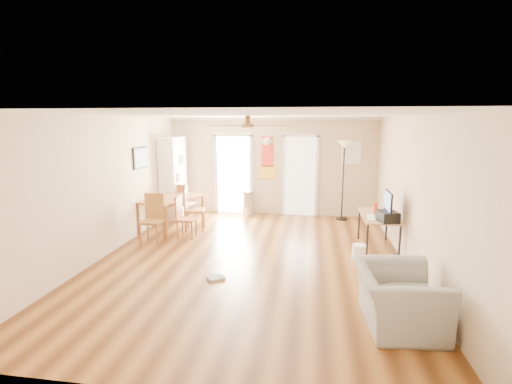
% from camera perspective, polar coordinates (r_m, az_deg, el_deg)
% --- Properties ---
extents(floor, '(7.00, 7.00, 0.00)m').
position_cam_1_polar(floor, '(6.96, -0.75, -10.27)').
color(floor, brown).
rests_on(floor, ground).
extents(ceiling, '(5.50, 7.00, 0.00)m').
position_cam_1_polar(ceiling, '(6.49, -0.80, 11.67)').
color(ceiling, silver).
rests_on(ceiling, floor).
extents(wall_back, '(5.50, 0.04, 2.60)m').
position_cam_1_polar(wall_back, '(10.03, 2.47, 3.89)').
color(wall_back, beige).
rests_on(wall_back, floor).
extents(wall_front, '(5.50, 0.04, 2.60)m').
position_cam_1_polar(wall_front, '(3.31, -10.79, -10.56)').
color(wall_front, beige).
rests_on(wall_front, floor).
extents(wall_left, '(0.04, 7.00, 2.60)m').
position_cam_1_polar(wall_left, '(7.55, -21.85, 0.86)').
color(wall_left, beige).
rests_on(wall_left, floor).
extents(wall_right, '(0.04, 7.00, 2.60)m').
position_cam_1_polar(wall_right, '(6.73, 22.99, -0.33)').
color(wall_right, beige).
rests_on(wall_right, floor).
extents(crown_molding, '(5.50, 7.00, 0.08)m').
position_cam_1_polar(crown_molding, '(6.49, -0.80, 11.32)').
color(crown_molding, white).
rests_on(crown_molding, wall_back).
extents(kitchen_doorway, '(0.90, 0.10, 2.10)m').
position_cam_1_polar(kitchen_doorway, '(10.22, -3.42, 2.59)').
color(kitchen_doorway, white).
rests_on(kitchen_doorway, wall_back).
extents(bathroom_doorway, '(0.80, 0.10, 2.10)m').
position_cam_1_polar(bathroom_doorway, '(10.00, 6.73, 2.36)').
color(bathroom_doorway, white).
rests_on(bathroom_doorway, wall_back).
extents(wall_decal, '(0.46, 0.03, 1.10)m').
position_cam_1_polar(wall_decal, '(10.00, 1.76, 5.32)').
color(wall_decal, red).
rests_on(wall_decal, wall_back).
extents(ac_grille, '(0.50, 0.04, 0.60)m').
position_cam_1_polar(ac_grille, '(9.96, 14.34, 5.83)').
color(ac_grille, white).
rests_on(ac_grille, wall_back).
extents(framed_poster, '(0.04, 0.66, 0.48)m').
position_cam_1_polar(framed_poster, '(8.71, -17.27, 5.03)').
color(framed_poster, black).
rests_on(framed_poster, wall_left).
extents(ceiling_fan, '(1.24, 1.24, 0.20)m').
position_cam_1_polar(ceiling_fan, '(6.20, -1.26, 10.15)').
color(ceiling_fan, '#593819').
rests_on(ceiling_fan, ceiling).
extents(bookshelf, '(0.48, 0.97, 2.10)m').
position_cam_1_polar(bookshelf, '(9.96, -12.58, 2.15)').
color(bookshelf, white).
rests_on(bookshelf, floor).
extents(dining_table, '(1.33, 1.71, 0.75)m').
position_cam_1_polar(dining_table, '(8.95, -12.70, -3.23)').
color(dining_table, '#9D5A32').
rests_on(dining_table, floor).
extents(dining_chair_right_a, '(0.52, 0.52, 1.07)m').
position_cam_1_polar(dining_chair_right_a, '(8.73, -9.38, -2.37)').
color(dining_chair_right_a, '#8F5E2E').
rests_on(dining_chair_right_a, floor).
extents(dining_chair_right_b, '(0.38, 0.38, 0.92)m').
position_cam_1_polar(dining_chair_right_b, '(8.22, -10.58, -3.78)').
color(dining_chair_right_b, '#AB6637').
rests_on(dining_chair_right_b, floor).
extents(dining_chair_near, '(0.42, 0.42, 1.01)m').
position_cam_1_polar(dining_chair_near, '(8.05, -15.70, -4.00)').
color(dining_chair_near, '#905F2E').
rests_on(dining_chair_near, floor).
extents(dining_chair_far, '(0.47, 0.47, 0.93)m').
position_cam_1_polar(dining_chair_far, '(9.77, -10.72, -1.45)').
color(dining_chair_far, '#A26934').
rests_on(dining_chair_far, floor).
extents(trash_can, '(0.39, 0.39, 0.67)m').
position_cam_1_polar(trash_can, '(10.03, -1.25, -1.70)').
color(trash_can, '#BDBEC0').
rests_on(trash_can, floor).
extents(torchiere_lamp, '(0.40, 0.40, 2.03)m').
position_cam_1_polar(torchiere_lamp, '(9.72, 13.17, 1.71)').
color(torchiere_lamp, black).
rests_on(torchiere_lamp, floor).
extents(computer_desk, '(0.65, 1.30, 0.69)m').
position_cam_1_polar(computer_desk, '(7.75, 18.12, -5.89)').
color(computer_desk, tan).
rests_on(computer_desk, floor).
extents(imac, '(0.25, 0.58, 0.54)m').
position_cam_1_polar(imac, '(7.27, 19.59, -2.02)').
color(imac, black).
rests_on(imac, computer_desk).
extents(keyboard, '(0.20, 0.46, 0.02)m').
position_cam_1_polar(keyboard, '(7.40, 17.24, -3.77)').
color(keyboard, white).
rests_on(keyboard, computer_desk).
extents(printer, '(0.40, 0.44, 0.19)m').
position_cam_1_polar(printer, '(7.21, 19.50, -3.56)').
color(printer, black).
rests_on(printer, computer_desk).
extents(orange_bottle, '(0.09, 0.09, 0.25)m').
position_cam_1_polar(orange_bottle, '(7.60, 17.78, -2.49)').
color(orange_bottle, '#E44114').
rests_on(orange_bottle, computer_desk).
extents(wastebasket_a, '(0.30, 0.30, 0.29)m').
position_cam_1_polar(wastebasket_a, '(7.14, 15.47, -8.89)').
color(wastebasket_a, white).
rests_on(wastebasket_a, floor).
extents(wastebasket_b, '(0.33, 0.33, 0.30)m').
position_cam_1_polar(wastebasket_b, '(6.00, 20.67, -12.98)').
color(wastebasket_b, white).
rests_on(wastebasket_b, floor).
extents(floor_cloth, '(0.33, 0.31, 0.04)m').
position_cam_1_polar(floor_cloth, '(6.18, -6.14, -12.95)').
color(floor_cloth, '#969691').
rests_on(floor_cloth, floor).
extents(armchair, '(1.04, 1.17, 0.72)m').
position_cam_1_polar(armchair, '(5.06, 20.93, -14.94)').
color(armchair, gray).
rests_on(armchair, floor).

